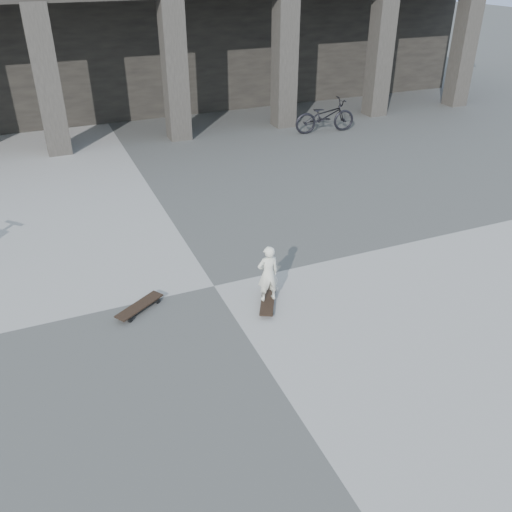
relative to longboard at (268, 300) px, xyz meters
name	(u,v)px	position (x,y,z in m)	size (l,w,h in m)	color
ground	(214,286)	(-0.65, 0.86, -0.07)	(90.00, 90.00, 0.00)	#484845
colonnade	(83,18)	(-0.65, 14.62, 2.96)	(28.00, 8.82, 6.00)	black
longboard	(268,300)	(0.00, 0.00, 0.00)	(0.62, 0.92, 0.09)	black
skateboard_spare	(140,306)	(-2.00, 0.63, 0.01)	(0.88, 0.68, 0.11)	black
child	(268,274)	(0.00, 0.00, 0.51)	(0.36, 0.24, 0.99)	silver
bicycle	(325,116)	(5.60, 8.16, 0.45)	(0.69, 1.98, 1.04)	black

